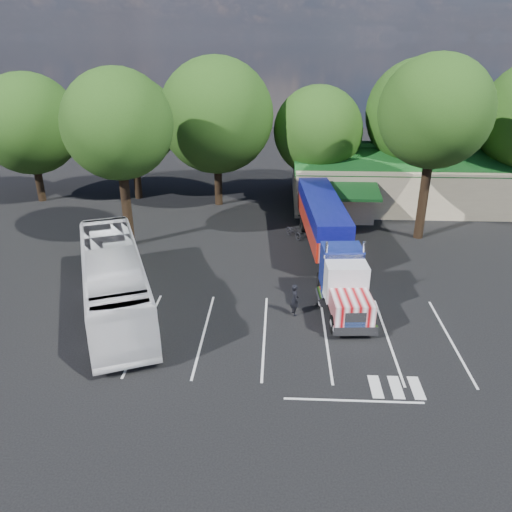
{
  "coord_description": "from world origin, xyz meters",
  "views": [
    {
      "loc": [
        0.64,
        -28.27,
        14.29
      ],
      "look_at": [
        -0.72,
        -0.3,
        2.0
      ],
      "focal_mm": 35.0,
      "sensor_mm": 36.0,
      "label": 1
    }
  ],
  "objects_px": {
    "semi_truck": "(327,230)",
    "silver_sedan": "(404,208)",
    "tour_bus": "(114,280)",
    "bicycle": "(294,231)",
    "woman": "(295,300)"
  },
  "relations": [
    {
      "from": "semi_truck",
      "to": "bicycle",
      "type": "bearing_deg",
      "value": 113.19
    },
    {
      "from": "semi_truck",
      "to": "silver_sedan",
      "type": "xyz_separation_m",
      "value": [
        7.61,
        10.18,
        -1.59
      ]
    },
    {
      "from": "woman",
      "to": "bicycle",
      "type": "relative_size",
      "value": 0.95
    },
    {
      "from": "tour_bus",
      "to": "bicycle",
      "type": "bearing_deg",
      "value": 26.78
    },
    {
      "from": "tour_bus",
      "to": "woman",
      "type": "bearing_deg",
      "value": -22.32
    },
    {
      "from": "tour_bus",
      "to": "silver_sedan",
      "type": "bearing_deg",
      "value": 19.63
    },
    {
      "from": "tour_bus",
      "to": "semi_truck",
      "type": "bearing_deg",
      "value": 9.28
    },
    {
      "from": "semi_truck",
      "to": "bicycle",
      "type": "distance_m",
      "value": 5.0
    },
    {
      "from": "woman",
      "to": "bicycle",
      "type": "bearing_deg",
      "value": -21.27
    },
    {
      "from": "silver_sedan",
      "to": "bicycle",
      "type": "bearing_deg",
      "value": 121.92
    },
    {
      "from": "bicycle",
      "to": "silver_sedan",
      "type": "xyz_separation_m",
      "value": [
        9.75,
        6.0,
        0.11
      ]
    },
    {
      "from": "semi_truck",
      "to": "woman",
      "type": "height_order",
      "value": "semi_truck"
    },
    {
      "from": "semi_truck",
      "to": "tour_bus",
      "type": "bearing_deg",
      "value": -152.94
    },
    {
      "from": "bicycle",
      "to": "tour_bus",
      "type": "height_order",
      "value": "tour_bus"
    },
    {
      "from": "semi_truck",
      "to": "bicycle",
      "type": "relative_size",
      "value": 9.55
    }
  ]
}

